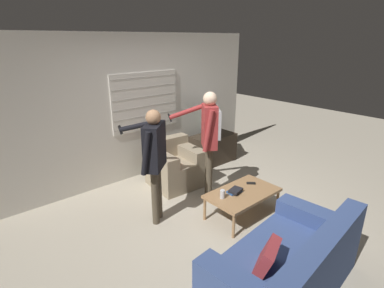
{
  "coord_description": "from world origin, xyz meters",
  "views": [
    {
      "loc": [
        -2.7,
        -2.57,
        2.46
      ],
      "look_at": [
        -0.03,
        0.54,
        1.0
      ],
      "focal_mm": 28.0,
      "sensor_mm": 36.0,
      "label": 1
    }
  ],
  "objects": [
    {
      "name": "person_right_standing",
      "position": [
        0.31,
        0.54,
        1.09
      ],
      "size": [
        0.59,
        0.75,
        1.72
      ],
      "rotation": [
        0.0,
        0.0,
        0.96
      ],
      "color": "#4C4233",
      "rests_on": "ground_plane"
    },
    {
      "name": "soda_can",
      "position": [
        -0.03,
        -0.11,
        0.45
      ],
      "size": [
        0.07,
        0.07,
        0.13
      ],
      "color": "silver",
      "rests_on": "coffee_table"
    },
    {
      "name": "tv_stand",
      "position": [
        1.43,
        1.55,
        0.29
      ],
      "size": [
        0.92,
        0.51,
        0.58
      ],
      "color": "#33281E",
      "rests_on": "ground_plane"
    },
    {
      "name": "person_left_standing",
      "position": [
        -0.68,
        0.55,
        1.02
      ],
      "size": [
        0.52,
        0.84,
        1.61
      ],
      "rotation": [
        0.0,
        0.0,
        0.7
      ],
      "color": "#4C4233",
      "rests_on": "ground_plane"
    },
    {
      "name": "wall_back",
      "position": [
        0.0,
        2.03,
        1.28
      ],
      "size": [
        5.2,
        0.08,
        2.55
      ],
      "color": "silver",
      "rests_on": "ground_plane"
    },
    {
      "name": "book_stack",
      "position": [
        0.22,
        -0.12,
        0.42
      ],
      "size": [
        0.22,
        0.18,
        0.06
      ],
      "color": "#284C89",
      "rests_on": "coffee_table"
    },
    {
      "name": "spare_remote",
      "position": [
        0.6,
        -0.09,
        0.4
      ],
      "size": [
        0.12,
        0.12,
        0.02
      ],
      "rotation": [
        0.0,
        0.0,
        0.79
      ],
      "color": "black",
      "rests_on": "coffee_table"
    },
    {
      "name": "couch_blue",
      "position": [
        -0.4,
        -1.37,
        0.3
      ],
      "size": [
        1.78,
        1.06,
        0.81
      ],
      "rotation": [
        0.0,
        0.0,
        0.09
      ],
      "color": "#384C7F",
      "rests_on": "ground_plane"
    },
    {
      "name": "ground_plane",
      "position": [
        0.0,
        0.0,
        0.0
      ],
      "size": [
        16.0,
        16.0,
        0.0
      ],
      "primitive_type": "plane",
      "color": "#B2A893"
    },
    {
      "name": "tv",
      "position": [
        1.43,
        1.55,
        0.86
      ],
      "size": [
        0.6,
        0.69,
        0.56
      ],
      "rotation": [
        0.0,
        0.0,
        4.05
      ],
      "color": "#B2B2B7",
      "rests_on": "tv_stand"
    },
    {
      "name": "armchair_beige",
      "position": [
        0.21,
        1.27,
        0.34
      ],
      "size": [
        0.87,
        0.83,
        0.8
      ],
      "rotation": [
        0.0,
        0.0,
        3.07
      ],
      "color": "gray",
      "rests_on": "ground_plane"
    },
    {
      "name": "coffee_table",
      "position": [
        0.32,
        -0.17,
        0.35
      ],
      "size": [
        1.05,
        0.62,
        0.39
      ],
      "color": "#9E754C",
      "rests_on": "ground_plane"
    }
  ]
}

